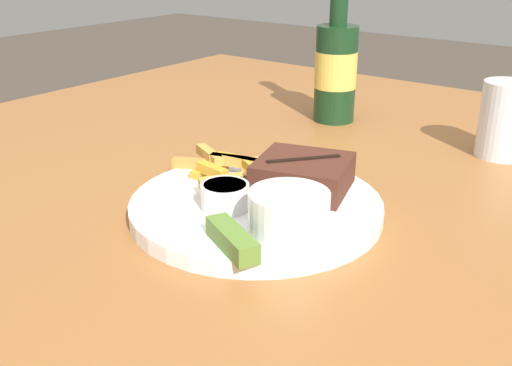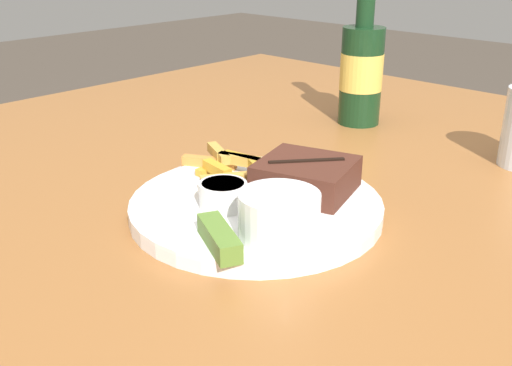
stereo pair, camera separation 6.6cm
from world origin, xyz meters
TOP-DOWN VIEW (x-y plane):
  - dining_table at (0.00, 0.00)m, footprint 1.35×1.46m
  - dinner_plate at (0.00, 0.00)m, footprint 0.28×0.28m
  - steak_portion at (0.02, 0.06)m, footprint 0.13×0.12m
  - fries_pile at (-0.07, 0.03)m, footprint 0.15×0.10m
  - coleslaw_cup at (0.08, -0.05)m, footprint 0.08×0.08m
  - dipping_sauce_cup at (-0.01, -0.04)m, footprint 0.05×0.05m
  - pickle_spear at (0.05, -0.10)m, footprint 0.08×0.05m
  - fork_utensil at (-0.07, -0.00)m, footprint 0.13×0.02m
  - beer_bottle at (-0.12, 0.38)m, footprint 0.07×0.07m

SIDE VIEW (x-z plane):
  - dining_table at x=0.00m, z-range 0.31..1.06m
  - dinner_plate at x=0.00m, z-range 0.75..0.77m
  - fork_utensil at x=-0.07m, z-range 0.77..0.77m
  - pickle_spear at x=0.05m, z-range 0.77..0.79m
  - fries_pile at x=-0.07m, z-range 0.77..0.79m
  - dipping_sauce_cup at x=-0.01m, z-range 0.77..0.80m
  - steak_portion at x=0.02m, z-range 0.77..0.81m
  - coleslaw_cup at x=0.08m, z-range 0.77..0.82m
  - beer_bottle at x=-0.12m, z-range 0.71..0.97m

